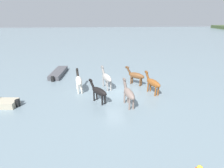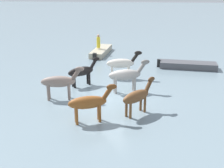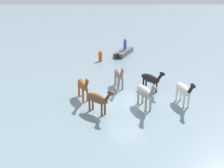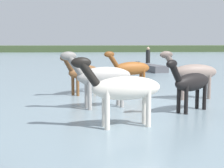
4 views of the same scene
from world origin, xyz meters
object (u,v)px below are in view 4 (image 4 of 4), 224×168
Objects in this scene: horse_lead at (102,77)px; boat_motor_center at (149,69)px; horse_rear_stallion at (191,82)px; horse_gray_outer at (130,69)px; person_helmsman_aft at (148,56)px; horse_chestnut_trailing at (193,73)px; horse_pinto_flank at (123,89)px; horse_dark_mare at (82,72)px.

horse_lead is 13.94m from boat_motor_center.
horse_rear_stallion is 14.15m from boat_motor_center.
horse_gray_outer reaches higher than person_helmsman_aft.
boat_motor_center is (1.20, 14.08, -0.77)m from horse_rear_stallion.
horse_chestnut_trailing is (0.75, 2.25, 0.09)m from horse_rear_stallion.
horse_pinto_flank is (0.46, -2.50, -0.03)m from horse_lead.
horse_gray_outer is at bearing 158.19° from horse_dark_mare.
horse_gray_outer is at bearing -32.48° from boat_motor_center.
horse_dark_mare is 1.56× the size of person_helmsman_aft.
boat_motor_center is 0.97m from person_helmsman_aft.
horse_lead reaches higher than horse_rear_stallion.
boat_motor_center is at bearing -125.62° from horse_gray_outer.
horse_dark_mare is at bearing 6.11° from horse_gray_outer.
horse_lead is 4.21m from horse_gray_outer.
horse_chestnut_trailing is (2.09, -2.46, 0.05)m from horse_gray_outer.
person_helmsman_aft is (3.45, 16.01, 0.10)m from horse_pinto_flank.
horse_dark_mare is at bearing -41.49° from boat_motor_center.
horse_dark_mare reaches higher than boat_motor_center.
horse_rear_stallion is 1.03× the size of horse_dark_mare.
boat_motor_center is (3.98, 13.33, -0.89)m from horse_lead.
horse_rear_stallion is 2.90m from horse_pinto_flank.
person_helmsman_aft reaches higher than boat_motor_center.
horse_rear_stallion is 0.79× the size of horse_chestnut_trailing.
person_helmsman_aft is (3.91, 13.51, 0.07)m from horse_lead.
horse_rear_stallion is 4.90m from horse_gray_outer.
horse_pinto_flank is 0.59× the size of boat_motor_center.
horse_dark_mare is at bearing -88.85° from horse_pinto_flank.
horse_lead is 0.60× the size of boat_motor_center.
person_helmsman_aft is (-0.07, 0.18, 0.95)m from boat_motor_center.
horse_pinto_flank is (-0.97, -6.46, 0.04)m from horse_gray_outer.
horse_gray_outer is 0.94× the size of horse_pinto_flank.
horse_rear_stallion is 2.37m from horse_chestnut_trailing.
person_helmsman_aft is at bearing -102.23° from horse_chestnut_trailing.
horse_dark_mare is (-2.15, -1.07, -0.04)m from horse_gray_outer.
horse_chestnut_trailing is 1.01× the size of horse_pinto_flank.
horse_dark_mare is 5.51m from horse_pinto_flank.
boat_motor_center is (2.55, 9.37, -0.82)m from horse_gray_outer.
horse_pinto_flank is at bearing -102.16° from person_helmsman_aft.
horse_lead is 1.31× the size of horse_dark_mare.
boat_motor_center is (0.45, 11.83, -0.86)m from horse_chestnut_trailing.
horse_lead is 2.04× the size of person_helmsman_aft.
horse_chestnut_trailing is 1.30× the size of horse_dark_mare.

